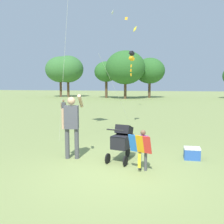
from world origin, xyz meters
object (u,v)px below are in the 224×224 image
at_px(person_adult_flyer, 72,122).
at_px(person_sitting_far, 63,107).
at_px(child_with_butterfly_kite, 142,146).
at_px(stroller, 122,140).
at_px(kite_orange_delta, 131,57).
at_px(cooler_box, 192,153).

relative_size(person_adult_flyer, person_sitting_far, 1.69).
height_order(child_with_butterfly_kite, person_adult_flyer, person_adult_flyer).
bearing_deg(child_with_butterfly_kite, stroller, 131.31).
bearing_deg(child_with_butterfly_kite, kite_orange_delta, 99.20).
xyz_separation_m(person_adult_flyer, cooler_box, (3.40, 0.57, -0.90)).
height_order(stroller, person_sitting_far, person_sitting_far).
bearing_deg(kite_orange_delta, person_adult_flyer, -99.12).
distance_m(child_with_butterfly_kite, person_adult_flyer, 2.21).
bearing_deg(person_adult_flyer, person_sitting_far, 113.38).
relative_size(kite_orange_delta, person_sitting_far, 3.41).
relative_size(kite_orange_delta, cooler_box, 8.41).
bearing_deg(child_with_butterfly_kite, person_sitting_far, 122.37).
xyz_separation_m(child_with_butterfly_kite, person_sitting_far, (-5.65, 8.91, 0.04)).
bearing_deg(kite_orange_delta, cooler_box, -66.31).
xyz_separation_m(child_with_butterfly_kite, kite_orange_delta, (-1.09, 6.72, 2.85)).
xyz_separation_m(child_with_butterfly_kite, cooler_box, (1.33, 1.20, -0.44)).
bearing_deg(stroller, kite_orange_delta, 94.59).
distance_m(person_adult_flyer, stroller, 1.54).
distance_m(child_with_butterfly_kite, person_sitting_far, 10.55).
distance_m(person_sitting_far, cooler_box, 10.41).
bearing_deg(cooler_box, person_sitting_far, 132.15).
bearing_deg(person_sitting_far, cooler_box, -47.85).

